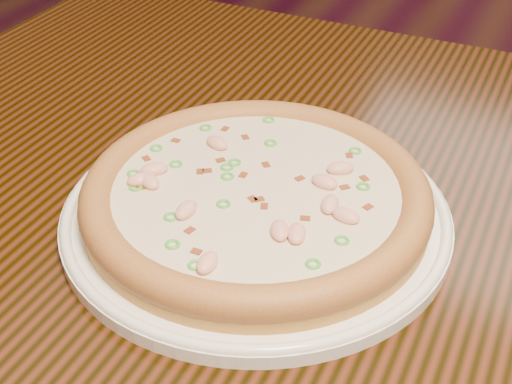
% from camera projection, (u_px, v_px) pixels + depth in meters
% --- Properties ---
extents(ground, '(9.00, 9.00, 0.00)m').
position_uv_depth(ground, '(423.00, 275.00, 1.67)').
color(ground, black).
extents(hero_table, '(1.20, 0.80, 0.75)m').
position_uv_depth(hero_table, '(394.00, 307.00, 0.67)').
color(hero_table, black).
rests_on(hero_table, ground).
extents(plate, '(0.33, 0.33, 0.02)m').
position_uv_depth(plate, '(256.00, 212.00, 0.61)').
color(plate, white).
rests_on(plate, hero_table).
extents(pizza, '(0.30, 0.30, 0.03)m').
position_uv_depth(pizza, '(256.00, 195.00, 0.60)').
color(pizza, '#BD8944').
rests_on(pizza, plate).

